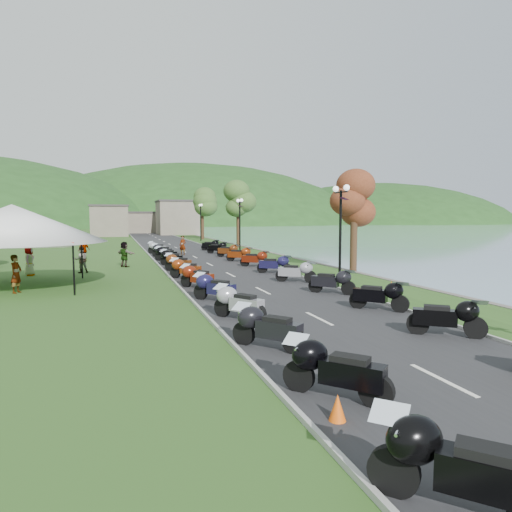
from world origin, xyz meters
TOP-DOWN VIEW (x-y plane):
  - road at (0.00, 40.00)m, footprint 7.00×120.00m
  - hills_backdrop at (0.00, 200.00)m, footprint 360.00×120.00m
  - far_building at (-2.00, 85.00)m, footprint 18.00×16.00m
  - moto_row_left at (-2.68, 17.51)m, footprint 2.60×43.65m
  - moto_row_right at (2.58, 21.80)m, footprint 2.60×39.71m
  - vendor_tent_main at (-11.02, 20.28)m, footprint 5.68×5.68m
  - tree_lakeside at (7.75, 21.43)m, footprint 2.52×2.52m
  - pedestrian_a at (-10.70, 18.83)m, footprint 0.67×0.76m
  - pedestrian_b at (-8.38, 25.70)m, footprint 0.86×0.59m
  - traffic_cone_near at (-3.00, 2.94)m, footprint 0.30×0.30m

SIDE VIEW (x-z plane):
  - hills_backdrop at x=0.00m, z-range -38.00..38.00m
  - pedestrian_a at x=-10.70m, z-range -0.87..0.87m
  - pedestrian_b at x=-8.38m, z-range -0.81..0.81m
  - road at x=0.00m, z-range 0.00..0.02m
  - traffic_cone_near at x=-3.00m, z-range 0.00..0.48m
  - moto_row_left at x=-2.68m, z-range 0.00..1.10m
  - moto_row_right at x=2.58m, z-range 0.00..1.10m
  - vendor_tent_main at x=-11.02m, z-range 0.00..4.00m
  - far_building at x=-2.00m, z-range 0.00..5.00m
  - tree_lakeside at x=7.75m, z-range 0.00..6.99m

